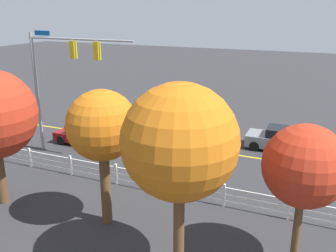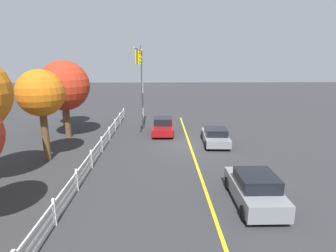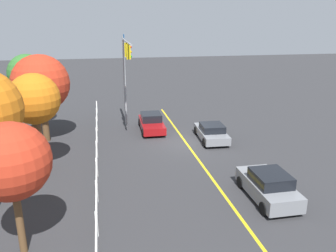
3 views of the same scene
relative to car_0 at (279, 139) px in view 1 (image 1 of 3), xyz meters
The scene contains 10 objects.
ground_plane 9.04m from the car_0, 12.76° to the left, with size 120.00×120.00×0.00m, color #2D2D30.
lane_center_stripe 5.23m from the car_0, 22.57° to the left, with size 28.00×0.16×0.01m, color gold.
signal_assembly 14.46m from the car_0, 25.58° to the left, with size 7.05×0.38×7.59m.
car_0 is the anchor object (origin of this frame).
car_1 12.87m from the car_0, 18.24° to the left, with size 4.29×1.93×1.39m.
car_2 9.00m from the car_0, ahead, with size 4.16×2.09×1.28m.
white_rail_fence 10.21m from the car_0, 55.48° to the left, with size 26.10×0.10×1.15m.
tree_0 11.79m from the car_0, 99.64° to the left, with size 2.88×2.88×5.26m.
tree_2 14.00m from the car_0, 82.17° to the left, with size 3.82×3.82×6.76m.
tree_4 13.48m from the car_0, 63.56° to the left, with size 2.90×2.90×5.86m.
Camera 1 is at (-10.86, 21.44, 8.91)m, focal length 39.24 mm.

